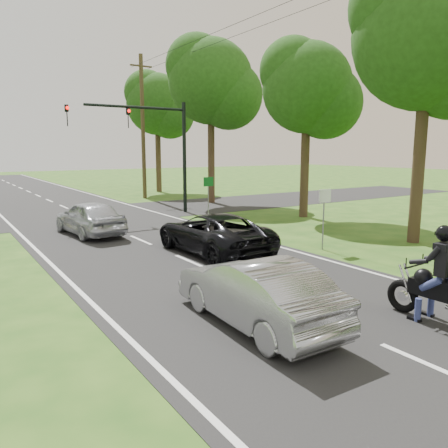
{
  "coord_description": "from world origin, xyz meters",
  "views": [
    {
      "loc": [
        -6.4,
        -7.57,
        3.45
      ],
      "look_at": [
        0.57,
        3.0,
        1.3
      ],
      "focal_mm": 35.0,
      "sensor_mm": 36.0,
      "label": 1
    }
  ],
  "objects_px": {
    "dark_suv": "(213,233)",
    "silver_sedan": "(256,292)",
    "sign_white": "(324,205)",
    "utility_pole_far": "(143,127)",
    "traffic_signal": "(153,137)",
    "motorcycle_rider": "(445,286)",
    "silver_suv": "(90,217)",
    "sign_green": "(208,188)"
  },
  "relations": [
    {
      "from": "dark_suv",
      "to": "silver_suv",
      "type": "height_order",
      "value": "silver_suv"
    },
    {
      "from": "silver_suv",
      "to": "sign_green",
      "type": "relative_size",
      "value": 1.97
    },
    {
      "from": "silver_sedan",
      "to": "utility_pole_far",
      "type": "distance_m",
      "value": 24.6
    },
    {
      "from": "motorcycle_rider",
      "to": "sign_white",
      "type": "distance_m",
      "value": 6.78
    },
    {
      "from": "silver_suv",
      "to": "sign_green",
      "type": "distance_m",
      "value": 6.3
    },
    {
      "from": "motorcycle_rider",
      "to": "silver_suv",
      "type": "relative_size",
      "value": 0.57
    },
    {
      "from": "motorcycle_rider",
      "to": "sign_green",
      "type": "distance_m",
      "value": 14.42
    },
    {
      "from": "traffic_signal",
      "to": "sign_green",
      "type": "height_order",
      "value": "traffic_signal"
    },
    {
      "from": "utility_pole_far",
      "to": "sign_white",
      "type": "distance_m",
      "value": 19.39
    },
    {
      "from": "silver_sedan",
      "to": "utility_pole_far",
      "type": "height_order",
      "value": "utility_pole_far"
    },
    {
      "from": "utility_pole_far",
      "to": "sign_green",
      "type": "distance_m",
      "value": 11.63
    },
    {
      "from": "dark_suv",
      "to": "silver_sedan",
      "type": "bearing_deg",
      "value": 65.35
    },
    {
      "from": "motorcycle_rider",
      "to": "silver_suv",
      "type": "xyz_separation_m",
      "value": [
        -3.06,
        13.28,
        -0.08
      ]
    },
    {
      "from": "silver_sedan",
      "to": "utility_pole_far",
      "type": "bearing_deg",
      "value": -106.56
    },
    {
      "from": "silver_sedan",
      "to": "sign_white",
      "type": "bearing_deg",
      "value": -144.99
    },
    {
      "from": "silver_suv",
      "to": "sign_green",
      "type": "xyz_separation_m",
      "value": [
        6.19,
        0.78,
        0.87
      ]
    },
    {
      "from": "silver_suv",
      "to": "utility_pole_far",
      "type": "bearing_deg",
      "value": -128.12
    },
    {
      "from": "dark_suv",
      "to": "silver_sedan",
      "type": "xyz_separation_m",
      "value": [
        -2.58,
        -5.73,
        -0.0
      ]
    },
    {
      "from": "utility_pole_far",
      "to": "sign_green",
      "type": "relative_size",
      "value": 4.71
    },
    {
      "from": "sign_white",
      "to": "sign_green",
      "type": "height_order",
      "value": "same"
    },
    {
      "from": "silver_sedan",
      "to": "utility_pole_far",
      "type": "xyz_separation_m",
      "value": [
        7.52,
        23.0,
        4.4
      ]
    },
    {
      "from": "traffic_signal",
      "to": "sign_green",
      "type": "distance_m",
      "value": 4.24
    },
    {
      "from": "dark_suv",
      "to": "utility_pole_far",
      "type": "distance_m",
      "value": 18.5
    },
    {
      "from": "silver_sedan",
      "to": "silver_suv",
      "type": "height_order",
      "value": "silver_suv"
    },
    {
      "from": "sign_white",
      "to": "utility_pole_far",
      "type": "bearing_deg",
      "value": 85.49
    },
    {
      "from": "motorcycle_rider",
      "to": "traffic_signal",
      "type": "height_order",
      "value": "traffic_signal"
    },
    {
      "from": "motorcycle_rider",
      "to": "utility_pole_far",
      "type": "bearing_deg",
      "value": 78.33
    },
    {
      "from": "sign_white",
      "to": "silver_sedan",
      "type": "bearing_deg",
      "value": -146.55
    },
    {
      "from": "motorcycle_rider",
      "to": "dark_suv",
      "type": "distance_m",
      "value": 7.82
    },
    {
      "from": "utility_pole_far",
      "to": "sign_white",
      "type": "height_order",
      "value": "utility_pole_far"
    },
    {
      "from": "traffic_signal",
      "to": "dark_suv",
      "type": "bearing_deg",
      "value": -102.67
    },
    {
      "from": "silver_suv",
      "to": "sign_green",
      "type": "bearing_deg",
      "value": -178.53
    },
    {
      "from": "sign_green",
      "to": "motorcycle_rider",
      "type": "bearing_deg",
      "value": -102.55
    },
    {
      "from": "silver_sedan",
      "to": "sign_white",
      "type": "relative_size",
      "value": 1.92
    },
    {
      "from": "motorcycle_rider",
      "to": "dark_suv",
      "type": "bearing_deg",
      "value": 92.12
    },
    {
      "from": "motorcycle_rider",
      "to": "sign_green",
      "type": "relative_size",
      "value": 1.12
    },
    {
      "from": "silver_suv",
      "to": "motorcycle_rider",
      "type": "bearing_deg",
      "value": 97.24
    },
    {
      "from": "dark_suv",
      "to": "sign_white",
      "type": "relative_size",
      "value": 2.29
    },
    {
      "from": "dark_suv",
      "to": "sign_green",
      "type": "xyz_separation_m",
      "value": [
        3.65,
        6.25,
        0.91
      ]
    },
    {
      "from": "silver_suv",
      "to": "sign_white",
      "type": "height_order",
      "value": "sign_white"
    },
    {
      "from": "traffic_signal",
      "to": "sign_white",
      "type": "distance_m",
      "value": 11.39
    },
    {
      "from": "utility_pole_far",
      "to": "traffic_signal",
      "type": "bearing_deg",
      "value": -109.68
    }
  ]
}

